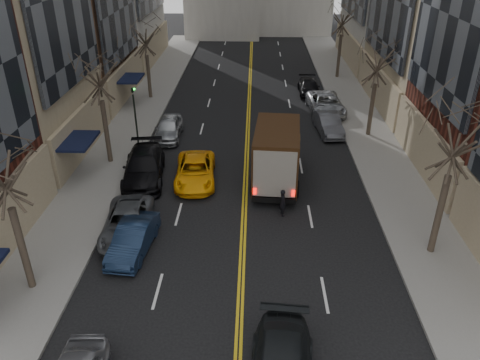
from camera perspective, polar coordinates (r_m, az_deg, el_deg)
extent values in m
cube|color=slate|center=(37.68, -12.92, 6.88)|extent=(4.00, 66.00, 0.15)
cube|color=slate|center=(37.47, 14.98, 6.51)|extent=(4.00, 66.00, 0.15)
cube|color=black|center=(29.21, -19.35, 4.51)|extent=(2.00, 3.00, 0.15)
cube|color=black|center=(29.95, -20.65, 2.65)|extent=(0.20, 3.00, 2.50)
cube|color=black|center=(40.87, -13.36, 11.97)|extent=(2.00, 3.00, 0.15)
cube|color=black|center=(41.41, -14.42, 10.53)|extent=(0.20, 3.00, 2.50)
cylinder|color=#382D23|center=(20.94, -24.99, -7.62)|extent=(0.30, 0.30, 3.83)
cylinder|color=#382D23|center=(30.63, -15.97, 5.68)|extent=(0.30, 0.30, 4.05)
cylinder|color=#382D23|center=(42.57, -11.06, 12.28)|extent=(0.30, 0.30, 3.69)
cylinder|color=#382D23|center=(22.80, 23.09, -3.91)|extent=(0.30, 0.30, 3.96)
cylinder|color=#382D23|center=(34.93, 15.71, 8.27)|extent=(0.30, 0.30, 3.78)
cylinder|color=#382D23|center=(48.98, 11.97, 14.56)|extent=(0.30, 0.30, 4.14)
cylinder|color=black|center=(32.08, -12.56, 6.89)|extent=(0.12, 0.12, 3.80)
imported|color=black|center=(31.32, -13.01, 10.89)|extent=(0.15, 0.18, 0.90)
sphere|color=#0CE526|center=(31.21, -12.77, 10.76)|extent=(0.14, 0.14, 0.14)
cube|color=black|center=(27.99, 4.40, 0.91)|extent=(2.76, 6.74, 0.31)
cube|color=black|center=(29.73, 4.66, 4.81)|extent=(2.54, 1.93, 2.16)
cube|color=black|center=(26.82, 4.47, 3.18)|extent=(2.85, 5.22, 3.09)
cube|color=black|center=(25.22, 4.12, -2.40)|extent=(2.37, 0.36, 0.31)
cube|color=red|center=(25.01, 1.79, -1.39)|extent=(0.19, 0.08, 0.36)
cube|color=red|center=(24.97, 6.51, -1.63)|extent=(0.19, 0.08, 0.36)
cube|color=gold|center=(26.66, 1.82, 4.56)|extent=(0.11, 0.93, 0.93)
cube|color=gold|center=(26.62, 7.23, 4.29)|extent=(0.11, 0.93, 0.93)
cylinder|color=black|center=(30.00, 2.24, 2.80)|extent=(0.36, 1.01, 0.99)
cylinder|color=black|center=(29.96, 6.88, 2.56)|extent=(0.36, 1.01, 0.99)
cylinder|color=black|center=(26.53, 1.63, -0.84)|extent=(0.36, 1.01, 0.99)
cylinder|color=black|center=(26.49, 6.87, -1.10)|extent=(0.36, 1.01, 0.99)
cube|color=black|center=(16.36, 4.95, -19.34)|extent=(0.13, 0.04, 0.09)
cube|color=blue|center=(16.34, 4.96, -19.42)|extent=(0.10, 0.01, 0.06)
imported|color=#FFAC0A|center=(27.95, -5.47, 1.10)|extent=(2.65, 5.13, 1.38)
imported|color=black|center=(24.62, 5.25, -2.76)|extent=(0.48, 0.62, 1.52)
imported|color=#111E36|center=(22.49, -12.89, -7.02)|extent=(1.85, 4.26, 1.36)
imported|color=#4C5054|center=(23.71, -13.58, -5.11)|extent=(2.66, 5.04, 1.35)
imported|color=black|center=(28.62, -11.64, 1.60)|extent=(2.99, 5.92, 1.65)
imported|color=#B1B5B9|center=(34.22, -8.71, 6.29)|extent=(1.91, 4.48, 1.51)
imported|color=#47484E|center=(35.27, 10.73, 6.73)|extent=(1.95, 4.45, 1.42)
imported|color=#B3B6BB|center=(39.26, 10.42, 9.12)|extent=(2.96, 5.81, 1.57)
imported|color=black|center=(43.75, 8.41, 11.10)|extent=(1.86, 4.52, 1.31)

